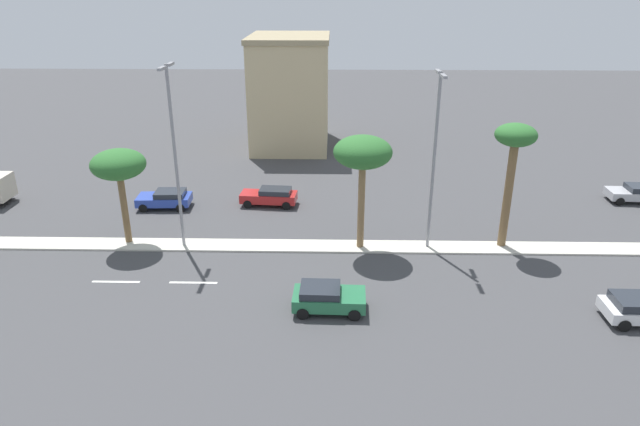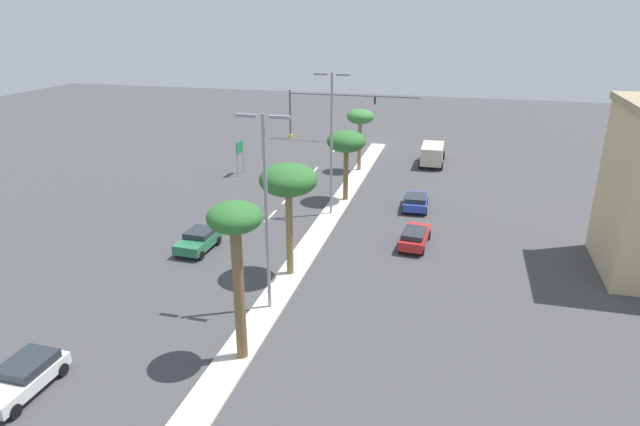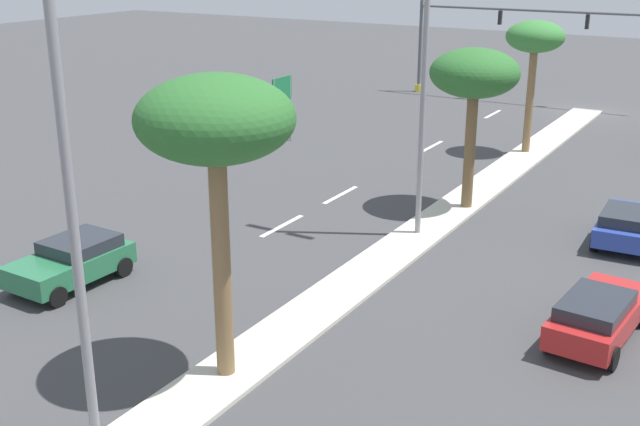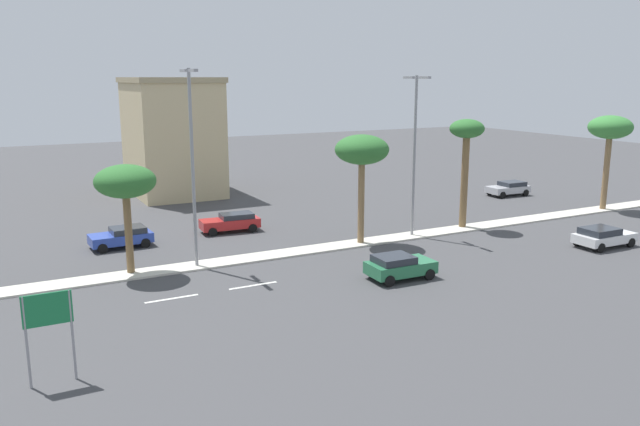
{
  "view_description": "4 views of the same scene",
  "coord_description": "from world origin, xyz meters",
  "px_view_note": "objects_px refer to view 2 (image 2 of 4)",
  "views": [
    {
      "loc": [
        33.4,
        35.99,
        16.23
      ],
      "look_at": [
        -1.35,
        35.22,
        1.87
      ],
      "focal_mm": 31.63,
      "sensor_mm": 36.0,
      "label": 1
    },
    {
      "loc": [
        -9.86,
        68.41,
        16.34
      ],
      "look_at": [
        -1.27,
        35.19,
        3.47
      ],
      "focal_mm": 30.49,
      "sensor_mm": 36.0,
      "label": 2
    },
    {
      "loc": [
        -10.83,
        51.58,
        10.25
      ],
      "look_at": [
        1.83,
        30.34,
        1.76
      ],
      "focal_mm": 44.45,
      "sensor_mm": 36.0,
      "label": 3
    },
    {
      "loc": [
        35.98,
        15.81,
        11.26
      ],
      "look_at": [
        0.78,
        34.33,
        2.68
      ],
      "focal_mm": 35.45,
      "sensor_mm": 36.0,
      "label": 4
    }
  ],
  "objects_px": {
    "palm_tree_inboard": "(360,118)",
    "street_lamp_center": "(332,135)",
    "directional_road_sign": "(240,151)",
    "traffic_signal_gantry": "(323,108)",
    "palm_tree_mid": "(288,182)",
    "sedan_red_inboard": "(415,237)",
    "sedan_green_rear": "(198,240)",
    "sedan_blue_far": "(416,201)",
    "palm_tree_far": "(346,143)",
    "box_truck": "(432,153)",
    "sedan_white_outboard": "(23,376)",
    "palm_tree_rear": "(235,231)",
    "street_lamp_inboard": "(266,201)"
  },
  "relations": [
    {
      "from": "traffic_signal_gantry",
      "to": "sedan_blue_far",
      "type": "bearing_deg",
      "value": 120.94
    },
    {
      "from": "street_lamp_center",
      "to": "sedan_green_rear",
      "type": "height_order",
      "value": "street_lamp_center"
    },
    {
      "from": "palm_tree_inboard",
      "to": "box_truck",
      "type": "bearing_deg",
      "value": -149.09
    },
    {
      "from": "traffic_signal_gantry",
      "to": "sedan_green_rear",
      "type": "height_order",
      "value": "traffic_signal_gantry"
    },
    {
      "from": "sedan_green_rear",
      "to": "sedan_blue_far",
      "type": "bearing_deg",
      "value": -138.84
    },
    {
      "from": "sedan_white_outboard",
      "to": "palm_tree_inboard",
      "type": "bearing_deg",
      "value": -101.59
    },
    {
      "from": "palm_tree_mid",
      "to": "palm_tree_rear",
      "type": "distance_m",
      "value": 9.34
    },
    {
      "from": "traffic_signal_gantry",
      "to": "directional_road_sign",
      "type": "relative_size",
      "value": 4.86
    },
    {
      "from": "street_lamp_inboard",
      "to": "street_lamp_center",
      "type": "bearing_deg",
      "value": -89.46
    },
    {
      "from": "palm_tree_inboard",
      "to": "sedan_blue_far",
      "type": "distance_m",
      "value": 13.71
    },
    {
      "from": "palm_tree_inboard",
      "to": "palm_tree_rear",
      "type": "bearing_deg",
      "value": 91.01
    },
    {
      "from": "palm_tree_mid",
      "to": "palm_tree_rear",
      "type": "relative_size",
      "value": 0.91
    },
    {
      "from": "palm_tree_far",
      "to": "street_lamp_inboard",
      "type": "xyz_separation_m",
      "value": [
        0.29,
        19.82,
        1.24
      ]
    },
    {
      "from": "street_lamp_center",
      "to": "sedan_red_inboard",
      "type": "relative_size",
      "value": 2.63
    },
    {
      "from": "sedan_red_inboard",
      "to": "street_lamp_center",
      "type": "bearing_deg",
      "value": -33.3
    },
    {
      "from": "sedan_blue_far",
      "to": "traffic_signal_gantry",
      "type": "bearing_deg",
      "value": -59.06
    },
    {
      "from": "palm_tree_far",
      "to": "sedan_green_rear",
      "type": "distance_m",
      "value": 16.23
    },
    {
      "from": "street_lamp_center",
      "to": "box_truck",
      "type": "distance_m",
      "value": 20.41
    },
    {
      "from": "traffic_signal_gantry",
      "to": "sedan_blue_far",
      "type": "distance_m",
      "value": 28.38
    },
    {
      "from": "sedan_blue_far",
      "to": "sedan_green_rear",
      "type": "xyz_separation_m",
      "value": [
        14.41,
        12.59,
        0.02
      ]
    },
    {
      "from": "street_lamp_inboard",
      "to": "palm_tree_mid",
      "type": "bearing_deg",
      "value": -88.28
    },
    {
      "from": "directional_road_sign",
      "to": "street_lamp_inboard",
      "type": "bearing_deg",
      "value": 115.69
    },
    {
      "from": "sedan_blue_far",
      "to": "street_lamp_center",
      "type": "bearing_deg",
      "value": 24.19
    },
    {
      "from": "street_lamp_center",
      "to": "traffic_signal_gantry",
      "type": "bearing_deg",
      "value": -74.31
    },
    {
      "from": "sedan_green_rear",
      "to": "street_lamp_inboard",
      "type": "bearing_deg",
      "value": 140.0
    },
    {
      "from": "palm_tree_mid",
      "to": "palm_tree_rear",
      "type": "xyz_separation_m",
      "value": [
        -0.43,
        9.32,
        0.47
      ]
    },
    {
      "from": "palm_tree_inboard",
      "to": "sedan_red_inboard",
      "type": "distance_m",
      "value": 20.79
    },
    {
      "from": "street_lamp_inboard",
      "to": "sedan_green_rear",
      "type": "xyz_separation_m",
      "value": [
        7.73,
        -6.48,
        -5.85
      ]
    },
    {
      "from": "sedan_white_outboard",
      "to": "sedan_green_rear",
      "type": "relative_size",
      "value": 1.09
    },
    {
      "from": "palm_tree_far",
      "to": "box_truck",
      "type": "distance_m",
      "value": 16.49
    },
    {
      "from": "directional_road_sign",
      "to": "palm_tree_inboard",
      "type": "height_order",
      "value": "palm_tree_inboard"
    },
    {
      "from": "palm_tree_inboard",
      "to": "palm_tree_far",
      "type": "height_order",
      "value": "palm_tree_inboard"
    },
    {
      "from": "directional_road_sign",
      "to": "box_truck",
      "type": "distance_m",
      "value": 21.34
    },
    {
      "from": "sedan_blue_far",
      "to": "box_truck",
      "type": "xyz_separation_m",
      "value": [
        -0.48,
        -15.17,
        0.55
      ]
    },
    {
      "from": "sedan_red_inboard",
      "to": "sedan_green_rear",
      "type": "height_order",
      "value": "sedan_green_rear"
    },
    {
      "from": "palm_tree_far",
      "to": "sedan_blue_far",
      "type": "distance_m",
      "value": 7.93
    },
    {
      "from": "palm_tree_mid",
      "to": "palm_tree_rear",
      "type": "height_order",
      "value": "palm_tree_rear"
    },
    {
      "from": "traffic_signal_gantry",
      "to": "palm_tree_mid",
      "type": "bearing_deg",
      "value": 101.17
    },
    {
      "from": "palm_tree_mid",
      "to": "street_lamp_center",
      "type": "xyz_separation_m",
      "value": [
        0.02,
        -11.6,
        0.44
      ]
    },
    {
      "from": "traffic_signal_gantry",
      "to": "sedan_blue_far",
      "type": "xyz_separation_m",
      "value": [
        -14.48,
        24.15,
        -3.5
      ]
    },
    {
      "from": "directional_road_sign",
      "to": "palm_tree_far",
      "type": "height_order",
      "value": "palm_tree_far"
    },
    {
      "from": "traffic_signal_gantry",
      "to": "sedan_red_inboard",
      "type": "xyz_separation_m",
      "value": [
        -15.14,
        32.15,
        -3.48
      ]
    },
    {
      "from": "palm_tree_mid",
      "to": "street_lamp_center",
      "type": "height_order",
      "value": "street_lamp_center"
    },
    {
      "from": "traffic_signal_gantry",
      "to": "box_truck",
      "type": "bearing_deg",
      "value": 149.02
    },
    {
      "from": "sedan_red_inboard",
      "to": "sedan_green_rear",
      "type": "relative_size",
      "value": 1.14
    },
    {
      "from": "palm_tree_mid",
      "to": "box_truck",
      "type": "distance_m",
      "value": 31.14
    },
    {
      "from": "palm_tree_rear",
      "to": "sedan_blue_far",
      "type": "height_order",
      "value": "palm_tree_rear"
    },
    {
      "from": "street_lamp_center",
      "to": "sedan_white_outboard",
      "type": "xyz_separation_m",
      "value": [
        8.26,
        25.71,
        -6.08
      ]
    },
    {
      "from": "sedan_red_inboard",
      "to": "directional_road_sign",
      "type": "bearing_deg",
      "value": -35.9
    },
    {
      "from": "palm_tree_inboard",
      "to": "street_lamp_center",
      "type": "height_order",
      "value": "street_lamp_center"
    }
  ]
}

